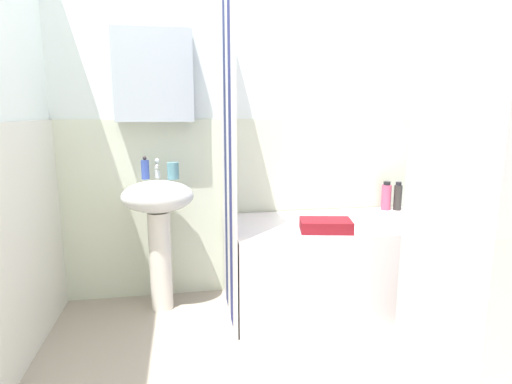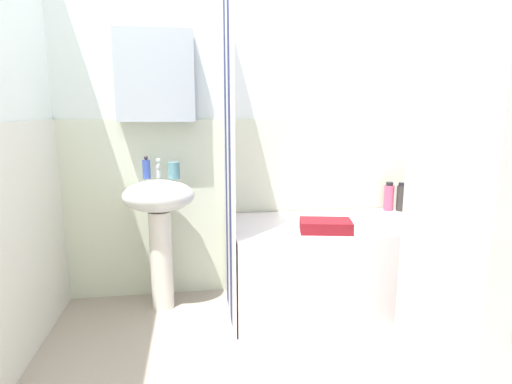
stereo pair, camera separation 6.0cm
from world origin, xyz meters
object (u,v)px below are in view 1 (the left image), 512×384
(sink, at_px, (159,216))
(soap_dispenser, at_px, (145,169))
(towel_folded, at_px, (326,225))
(toothbrush_cup, at_px, (173,171))
(lotion_bottle, at_px, (414,194))
(body_wash_bottle, at_px, (398,197))
(shampoo_bottle, at_px, (386,196))
(washer_dryer_stack, at_px, (501,215))
(bathtub, at_px, (342,263))

(sink, distance_m, soap_dispenser, 0.30)
(towel_folded, bearing_deg, toothbrush_cup, 156.98)
(soap_dispenser, xyz_separation_m, lotion_bottle, (1.85, 0.03, -0.22))
(body_wash_bottle, xyz_separation_m, shampoo_bottle, (-0.08, 0.02, 0.00))
(washer_dryer_stack, bearing_deg, soap_dispenser, 145.88)
(sink, height_order, towel_folded, sink)
(lotion_bottle, distance_m, body_wash_bottle, 0.13)
(sink, relative_size, lotion_bottle, 3.53)
(bathtub, bearing_deg, lotion_bottle, 21.49)
(toothbrush_cup, height_order, shampoo_bottle, toothbrush_cup)
(bathtub, bearing_deg, body_wash_bottle, 25.92)
(bathtub, bearing_deg, washer_dryer_stack, -66.93)
(body_wash_bottle, height_order, towel_folded, body_wash_bottle)
(sink, height_order, washer_dryer_stack, washer_dryer_stack)
(lotion_bottle, distance_m, washer_dryer_stack, 1.15)
(sink, distance_m, lotion_bottle, 1.78)
(soap_dispenser, xyz_separation_m, shampoo_bottle, (1.64, 0.05, -0.24))
(toothbrush_cup, height_order, towel_folded, toothbrush_cup)
(sink, bearing_deg, towel_folded, -18.77)
(lotion_bottle, bearing_deg, bathtub, -158.51)
(toothbrush_cup, relative_size, body_wash_bottle, 0.52)
(bathtub, distance_m, washer_dryer_stack, 1.08)
(soap_dispenser, bearing_deg, bathtub, -9.82)
(sink, height_order, lotion_bottle, sink)
(lotion_bottle, distance_m, towel_folded, 0.91)
(body_wash_bottle, bearing_deg, bathtub, -154.08)
(body_wash_bottle, bearing_deg, toothbrush_cup, -178.05)
(toothbrush_cup, relative_size, bathtub, 0.07)
(bathtub, bearing_deg, towel_folded, -135.30)
(shampoo_bottle, bearing_deg, lotion_bottle, -5.39)
(washer_dryer_stack, bearing_deg, bathtub, 113.07)
(lotion_bottle, bearing_deg, washer_dryer_stack, -102.43)
(bathtub, distance_m, lotion_bottle, 0.77)
(sink, relative_size, shampoo_bottle, 4.13)
(sink, xyz_separation_m, toothbrush_cup, (0.10, 0.04, 0.27))
(soap_dispenser, relative_size, body_wash_bottle, 0.71)
(bathtub, xyz_separation_m, lotion_bottle, (0.62, 0.24, 0.39))
(sink, height_order, shampoo_bottle, sink)
(sink, distance_m, toothbrush_cup, 0.29)
(bathtub, height_order, lotion_bottle, lotion_bottle)
(lotion_bottle, height_order, washer_dryer_stack, washer_dryer_stack)
(lotion_bottle, bearing_deg, shampoo_bottle, 174.61)
(toothbrush_cup, relative_size, shampoo_bottle, 0.51)
(soap_dispenser, bearing_deg, lotion_bottle, 0.93)
(body_wash_bottle, bearing_deg, towel_folded, -148.00)
(lotion_bottle, xyz_separation_m, washer_dryer_stack, (-0.25, -1.11, 0.13))
(lotion_bottle, relative_size, shampoo_bottle, 1.17)
(sink, xyz_separation_m, washer_dryer_stack, (1.53, -1.02, 0.19))
(bathtub, xyz_separation_m, shampoo_bottle, (0.41, 0.26, 0.38))
(shampoo_bottle, bearing_deg, sink, -175.75)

